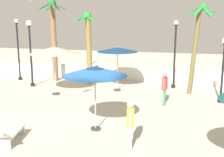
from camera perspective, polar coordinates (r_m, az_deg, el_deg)
name	(u,v)px	position (r m, az deg, el deg)	size (l,w,h in m)	color
ground_plane	(92,127)	(11.56, -4.28, -10.05)	(56.00, 56.00, 0.00)	beige
boundary_wall	(134,74)	(20.05, 4.51, 0.91)	(25.20, 0.30, 0.99)	silver
patio_umbrella_0	(54,50)	(16.27, -11.96, 5.75)	(2.90, 2.90, 2.90)	#333338
patio_umbrella_1	(117,50)	(16.86, 1.12, 5.97)	(2.53, 2.53, 2.79)	#333338
patio_umbrella_3	(95,71)	(10.62, -3.58, 1.51)	(2.55, 2.55, 2.66)	#333338
palm_tree_0	(89,40)	(18.96, -4.91, 8.01)	(2.07, 2.13, 4.91)	olive
palm_tree_1	(197,39)	(16.70, 17.25, 7.92)	(2.23, 2.11, 5.30)	brown
palm_tree_3	(53,32)	(20.14, -12.10, 9.51)	(2.06, 2.07, 5.85)	brown
lamp_post_0	(30,46)	(18.80, -16.65, 6.45)	(0.37, 0.37, 4.35)	black
lamp_post_1	(18,48)	(21.20, -18.96, 6.03)	(0.29, 0.29, 4.43)	black
lamp_post_2	(175,53)	(18.09, 12.94, 5.29)	(0.29, 0.29, 4.34)	black
lamp_post_3	(223,66)	(15.55, 22.12, 2.39)	(0.32, 0.32, 3.46)	black
lounge_chair_0	(7,134)	(10.56, -20.94, -10.72)	(0.94, 1.95, 0.83)	#B7B7BC
guest_0	(130,120)	(9.35, 3.87, -8.62)	(0.31, 0.55, 1.71)	silver
guest_1	(165,86)	(14.24, 10.89, -1.53)	(0.29, 0.55, 1.73)	#3F8C59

